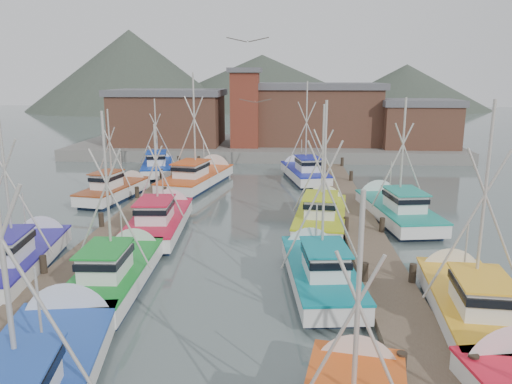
# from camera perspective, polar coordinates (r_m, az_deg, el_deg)

# --- Properties ---
(ground) EXTENTS (260.00, 260.00, 0.00)m
(ground) POSITION_cam_1_polar(r_m,az_deg,el_deg) (23.89, -3.06, -8.73)
(ground) COLOR #4D5C5B
(ground) RESTS_ON ground
(dock_left) EXTENTS (2.30, 46.00, 1.50)m
(dock_left) POSITION_cam_1_polar(r_m,az_deg,el_deg) (29.11, -16.00, -4.74)
(dock_left) COLOR brown
(dock_left) RESTS_ON ground
(dock_right) EXTENTS (2.30, 46.00, 1.50)m
(dock_right) POSITION_cam_1_polar(r_m,az_deg,el_deg) (27.81, 12.46, -5.37)
(dock_right) COLOR brown
(dock_right) RESTS_ON ground
(quay) EXTENTS (44.00, 16.00, 1.20)m
(quay) POSITION_cam_1_polar(r_m,az_deg,el_deg) (59.66, 1.00, 5.14)
(quay) COLOR slate
(quay) RESTS_ON ground
(shed_left) EXTENTS (12.72, 8.48, 6.20)m
(shed_left) POSITION_cam_1_polar(r_m,az_deg,el_deg) (58.80, -9.96, 8.49)
(shed_left) COLOR #553026
(shed_left) RESTS_ON quay
(shed_center) EXTENTS (14.84, 9.54, 6.90)m
(shed_center) POSITION_cam_1_polar(r_m,az_deg,el_deg) (59.26, 6.90, 8.97)
(shed_center) COLOR #553026
(shed_center) RESTS_ON quay
(shed_right) EXTENTS (8.48, 6.36, 5.20)m
(shed_right) POSITION_cam_1_polar(r_m,az_deg,el_deg) (58.05, 18.04, 7.50)
(shed_right) COLOR #553026
(shed_right) RESTS_ON quay
(lookout_tower) EXTENTS (3.60, 3.60, 8.50)m
(lookout_tower) POSITION_cam_1_polar(r_m,az_deg,el_deg) (55.32, -1.27, 9.67)
(lookout_tower) COLOR maroon
(lookout_tower) RESTS_ON quay
(distant_hills) EXTENTS (175.00, 140.00, 42.00)m
(distant_hills) POSITION_cam_1_polar(r_m,az_deg,el_deg) (145.70, -2.54, 9.61)
(distant_hills) COLOR #3F483C
(distant_hills) RESTS_ON ground
(boat_4) EXTENTS (3.30, 8.35, 8.22)m
(boat_4) POSITION_cam_1_polar(r_m,az_deg,el_deg) (22.53, -15.52, -8.74)
(boat_4) COLOR #101C35
(boat_4) RESTS_ON ground
(boat_5) EXTENTS (3.42, 8.50, 8.63)m
(boat_5) POSITION_cam_1_polar(r_m,az_deg,el_deg) (22.02, 7.17, -8.86)
(boat_5) COLOR #101C35
(boat_5) RESTS_ON ground
(boat_6) EXTENTS (3.73, 8.88, 8.48)m
(boat_6) POSITION_cam_1_polar(r_m,az_deg,el_deg) (25.88, -25.29, -6.66)
(boat_6) COLOR #101C35
(boat_6) RESTS_ON ground
(boat_7) EXTENTS (3.56, 8.60, 8.84)m
(boat_7) POSITION_cam_1_polar(r_m,az_deg,el_deg) (20.55, 23.05, -11.52)
(boat_7) COLOR #101C35
(boat_7) RESTS_ON ground
(boat_8) EXTENTS (3.26, 9.02, 7.07)m
(boat_8) POSITION_cam_1_polar(r_m,az_deg,el_deg) (29.70, -10.80, -3.16)
(boat_8) COLOR #101C35
(boat_8) RESTS_ON ground
(boat_9) EXTENTS (3.77, 9.15, 8.09)m
(boat_9) POSITION_cam_1_polar(r_m,az_deg,el_deg) (30.48, 7.49, -2.61)
(boat_9) COLOR #101C35
(boat_9) RESTS_ON ground
(boat_10) EXTENTS (3.66, 8.01, 7.18)m
(boat_10) POSITION_cam_1_polar(r_m,az_deg,el_deg) (38.32, -15.61, 0.26)
(boat_10) COLOR #101C35
(boat_10) RESTS_ON ground
(boat_11) EXTENTS (4.19, 9.53, 8.47)m
(boat_11) POSITION_cam_1_polar(r_m,az_deg,el_deg) (32.68, 15.53, -1.91)
(boat_11) COLOR #101C35
(boat_11) RESTS_ON ground
(boat_12) EXTENTS (5.13, 10.61, 10.11)m
(boat_12) POSITION_cam_1_polar(r_m,az_deg,el_deg) (41.77, -6.48, 1.72)
(boat_12) COLOR #101C35
(boat_12) RESTS_ON ground
(boat_13) EXTENTS (4.31, 8.98, 9.18)m
(boat_13) POSITION_cam_1_polar(r_m,az_deg,el_deg) (43.77, 5.45, 2.26)
(boat_13) COLOR #101C35
(boat_13) RESTS_ON ground
(boat_14) EXTENTS (4.12, 8.61, 7.56)m
(boat_14) POSITION_cam_1_polar(r_m,az_deg,el_deg) (47.39, -11.16, 2.90)
(boat_14) COLOR #101C35
(boat_14) RESTS_ON ground
(gull_near) EXTENTS (1.55, 0.62, 0.24)m
(gull_near) POSITION_cam_1_polar(r_m,az_deg,el_deg) (18.81, -0.96, 16.94)
(gull_near) COLOR gray
(gull_near) RESTS_ON ground
(gull_far) EXTENTS (1.55, 0.63, 0.24)m
(gull_far) POSITION_cam_1_polar(r_m,az_deg,el_deg) (24.08, -0.08, 10.33)
(gull_far) COLOR gray
(gull_far) RESTS_ON ground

